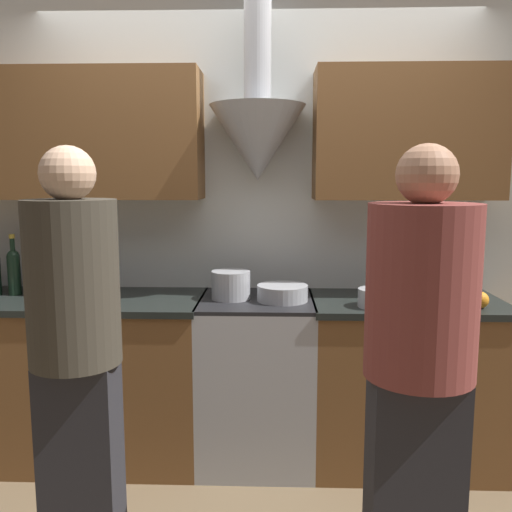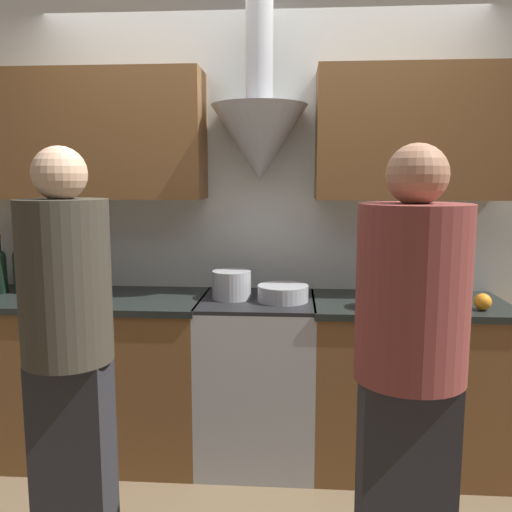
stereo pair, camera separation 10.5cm
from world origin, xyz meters
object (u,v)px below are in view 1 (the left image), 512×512
at_px(wine_bottle_5, 46,270).
at_px(person_foreground_right, 418,368).
at_px(mixing_bowl, 283,293).
at_px(wine_bottle_4, 30,273).
at_px(saucepan, 377,298).
at_px(orange_fruit, 480,300).
at_px(stove_range, 257,379).
at_px(stock_pot, 231,285).
at_px(person_foreground_left, 77,361).
at_px(wine_bottle_6, 64,270).
at_px(wine_bottle_3, 14,270).

distance_m(wine_bottle_5, person_foreground_right, 2.11).
xyz_separation_m(wine_bottle_5, mixing_bowl, (1.32, -0.10, -0.10)).
bearing_deg(wine_bottle_4, person_foreground_right, -31.25).
bearing_deg(wine_bottle_4, saucepan, -6.70).
distance_m(mixing_bowl, orange_fruit, 1.00).
distance_m(stove_range, person_foreground_right, 1.31).
bearing_deg(stock_pot, orange_fruit, -7.73).
xyz_separation_m(mixing_bowl, orange_fruit, (0.99, -0.14, -0.00)).
bearing_deg(mixing_bowl, wine_bottle_4, 176.10).
xyz_separation_m(wine_bottle_4, person_foreground_left, (0.67, -1.13, -0.11)).
distance_m(wine_bottle_6, stock_pot, 0.94).
distance_m(wine_bottle_5, person_foreground_left, 1.28).
bearing_deg(wine_bottle_4, stove_range, -2.58).
bearing_deg(wine_bottle_3, saucepan, -6.55).
bearing_deg(stove_range, stock_pot, -179.06).
bearing_deg(wine_bottle_5, wine_bottle_6, 2.20).
xyz_separation_m(wine_bottle_4, saucepan, (1.89, -0.22, -0.08)).
xyz_separation_m(mixing_bowl, saucepan, (0.48, -0.13, 0.00)).
bearing_deg(wine_bottle_5, mixing_bowl, -4.51).
bearing_deg(stove_range, person_foreground_left, -119.15).
distance_m(wine_bottle_5, saucepan, 1.81).
distance_m(wine_bottle_4, wine_bottle_5, 0.09).
relative_size(wine_bottle_5, orange_fruit, 4.12).
relative_size(stove_range, person_foreground_right, 0.55).
distance_m(saucepan, person_foreground_right, 0.91).
relative_size(wine_bottle_4, saucepan, 1.67).
bearing_deg(stove_range, wine_bottle_3, 177.36).
relative_size(stock_pot, saucepan, 1.12).
xyz_separation_m(wine_bottle_3, wine_bottle_6, (0.28, 0.01, -0.00)).
bearing_deg(stove_range, wine_bottle_4, 177.42).
height_order(stove_range, wine_bottle_4, wine_bottle_4).
height_order(stove_range, wine_bottle_3, wine_bottle_3).
relative_size(stove_range, saucepan, 4.86).
bearing_deg(mixing_bowl, wine_bottle_5, 175.49).
height_order(wine_bottle_3, saucepan, wine_bottle_3).
relative_size(wine_bottle_5, person_foreground_right, 0.21).
distance_m(stove_range, saucepan, 0.81).
relative_size(person_foreground_left, person_foreground_right, 1.00).
bearing_deg(mixing_bowl, orange_fruit, -7.81).
height_order(stove_range, person_foreground_right, person_foreground_right).
distance_m(mixing_bowl, person_foreground_right, 1.13).
xyz_separation_m(stove_range, wine_bottle_4, (-1.27, 0.06, 0.58)).
xyz_separation_m(wine_bottle_6, orange_fruit, (2.21, -0.24, -0.10)).
xyz_separation_m(orange_fruit, person_foreground_right, (-0.54, -0.90, -0.04)).
relative_size(stock_pot, person_foreground_left, 0.13).
distance_m(wine_bottle_5, mixing_bowl, 1.33).
relative_size(wine_bottle_4, mixing_bowl, 1.16).
distance_m(wine_bottle_6, person_foreground_right, 2.03).
height_order(wine_bottle_6, stock_pot, wine_bottle_6).
distance_m(wine_bottle_3, stock_pot, 1.23).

